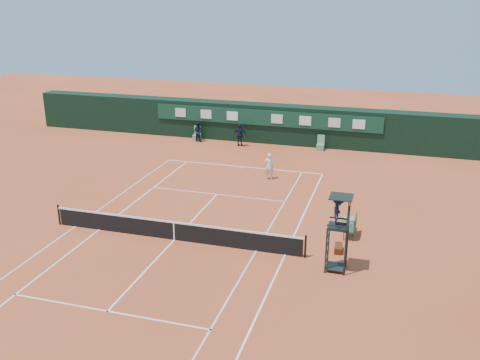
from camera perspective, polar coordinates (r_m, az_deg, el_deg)
name	(u,v)px	position (r m, az deg, el deg)	size (l,w,h in m)	color
ground	(174,240)	(26.30, -7.01, -6.35)	(90.00, 90.00, 0.00)	#C3532E
court_lines	(174,240)	(26.30, -7.01, -6.34)	(11.05, 23.85, 0.01)	white
tennis_net	(174,230)	(26.08, -7.05, -5.35)	(12.90, 0.10, 1.10)	black
back_wall	(267,123)	(42.66, 2.88, 6.09)	(40.00, 1.65, 3.00)	black
linesman_chair_left	(197,136)	(43.39, -4.64, 4.66)	(0.55, 0.50, 1.15)	#5F926D
linesman_chair_right	(320,146)	(40.97, 8.57, 3.60)	(0.55, 0.50, 1.15)	#598961
umpire_chair	(338,218)	(22.79, 10.46, -3.96)	(0.96, 0.95, 3.42)	black
player_bench	(352,225)	(26.77, 11.88, -4.75)	(0.55, 1.20, 1.10)	#1A422C
tennis_bag	(338,248)	(25.37, 10.46, -7.18)	(0.35, 0.80, 0.30)	black
cooler	(348,224)	(27.54, 11.47, -4.63)	(0.57, 0.57, 0.65)	white
tennis_ball	(270,204)	(30.24, 3.18, -2.61)	(0.06, 0.06, 0.06)	#C3D531
player	(269,166)	(34.13, 3.13, 1.49)	(0.63, 0.41, 1.72)	white
ball_kid_left	(198,132)	(42.94, -4.52, 5.15)	(0.76, 0.60, 1.57)	black
ball_kid_right	(240,135)	(41.47, 0.01, 4.84)	(1.04, 0.43, 1.78)	black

